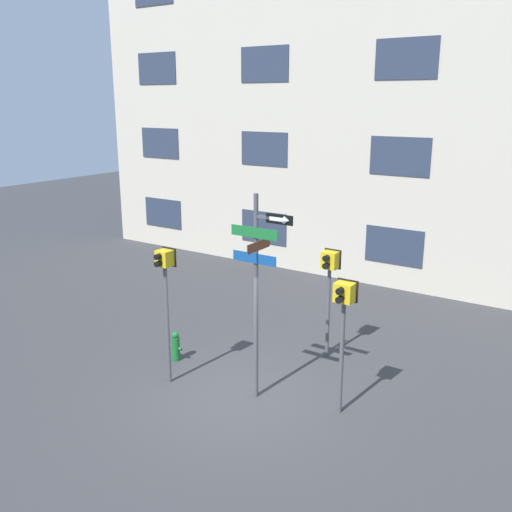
% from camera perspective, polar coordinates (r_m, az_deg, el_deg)
% --- Properties ---
extents(ground_plane, '(60.00, 60.00, 0.00)m').
position_cam_1_polar(ground_plane, '(11.70, -1.66, -14.03)').
color(ground_plane, '#38383A').
extents(building_facade, '(24.00, 0.64, 13.74)m').
position_cam_1_polar(building_facade, '(17.91, 15.16, 18.48)').
color(building_facade, beige).
rests_on(building_facade, ground_plane).
extents(street_sign_pole, '(1.30, 0.74, 4.10)m').
position_cam_1_polar(street_sign_pole, '(10.76, 0.23, -2.40)').
color(street_sign_pole, '#4C4C51').
rests_on(street_sign_pole, ground_plane).
extents(pedestrian_signal_left, '(0.35, 0.40, 2.89)m').
position_cam_1_polar(pedestrian_signal_left, '(11.59, -9.05, -2.60)').
color(pedestrian_signal_left, '#4C4C51').
rests_on(pedestrian_signal_left, ground_plane).
extents(pedestrian_signal_right, '(0.40, 0.40, 2.61)m').
position_cam_1_polar(pedestrian_signal_right, '(10.47, 8.74, -5.43)').
color(pedestrian_signal_right, '#4C4C51').
rests_on(pedestrian_signal_right, ground_plane).
extents(pedestrian_signal_across, '(0.40, 0.40, 2.53)m').
position_cam_1_polar(pedestrian_signal_across, '(12.79, 7.35, -1.72)').
color(pedestrian_signal_across, '#4C4C51').
rests_on(pedestrian_signal_across, ground_plane).
extents(fire_hydrant, '(0.35, 0.19, 0.69)m').
position_cam_1_polar(fire_hydrant, '(13.21, -8.05, -8.94)').
color(fire_hydrant, '#196028').
rests_on(fire_hydrant, ground_plane).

